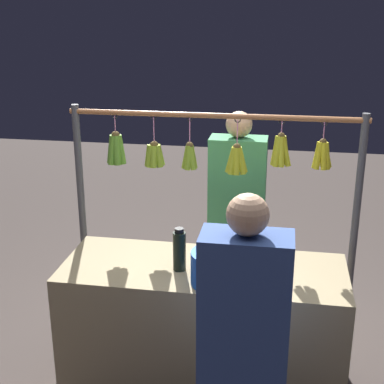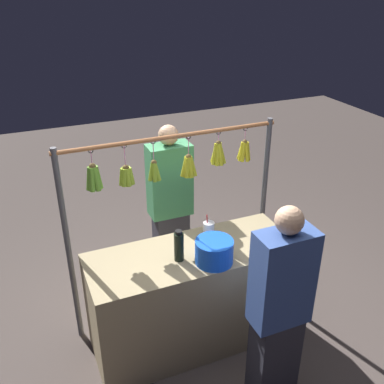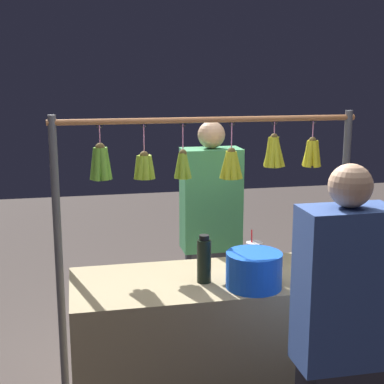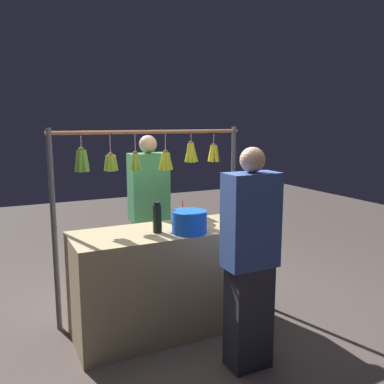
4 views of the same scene
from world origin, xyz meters
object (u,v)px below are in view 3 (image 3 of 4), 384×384
drink_cup (254,253)px  customer_person (340,356)px  blue_bucket (254,270)px  water_bottle (204,260)px  vendor_person (211,244)px

drink_cup → customer_person: 0.90m
blue_bucket → customer_person: 0.62m
customer_person → water_bottle: bearing=-59.7°
blue_bucket → vendor_person: bearing=-91.0°
water_bottle → vendor_person: 0.88m
water_bottle → vendor_person: size_ratio=0.15×
blue_bucket → vendor_person: size_ratio=0.17×
vendor_person → water_bottle: bearing=74.0°
customer_person → vendor_person: bearing=-83.8°
drink_cup → vendor_person: bearing=-82.2°
water_bottle → drink_cup: (-0.32, -0.19, -0.05)m
vendor_person → customer_person: bearing=96.2°
blue_bucket → customer_person: customer_person is taller
water_bottle → blue_bucket: (-0.22, 0.12, -0.03)m
drink_cup → customer_person: size_ratio=0.13×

